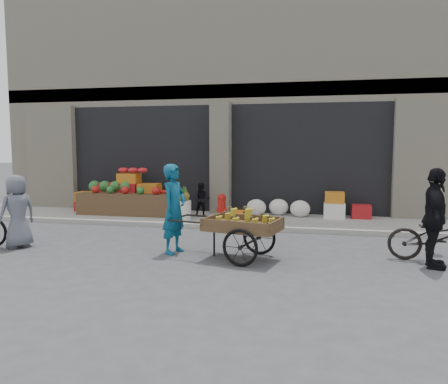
% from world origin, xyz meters
% --- Properties ---
extents(ground, '(80.00, 80.00, 0.00)m').
position_xyz_m(ground, '(0.00, 0.00, 0.00)').
color(ground, '#424244').
rests_on(ground, ground).
extents(sidewalk, '(18.00, 2.20, 0.12)m').
position_xyz_m(sidewalk, '(0.00, 4.10, 0.06)').
color(sidewalk, gray).
rests_on(sidewalk, ground).
extents(building, '(14.00, 6.45, 7.00)m').
position_xyz_m(building, '(0.00, 8.03, 3.37)').
color(building, beige).
rests_on(building, ground).
extents(fruit_display, '(3.10, 1.12, 1.24)m').
position_xyz_m(fruit_display, '(-2.48, 4.38, 0.67)').
color(fruit_display, '#A7171B').
rests_on(fruit_display, sidewalk).
extents(pineapple_bin, '(0.52, 0.52, 0.50)m').
position_xyz_m(pineapple_bin, '(-0.75, 3.60, 0.37)').
color(pineapple_bin, silver).
rests_on(pineapple_bin, sidewalk).
extents(fire_hydrant, '(0.22, 0.22, 0.71)m').
position_xyz_m(fire_hydrant, '(0.35, 3.55, 0.50)').
color(fire_hydrant, '#A5140F').
rests_on(fire_hydrant, sidewalk).
extents(orange_bucket, '(0.32, 0.32, 0.30)m').
position_xyz_m(orange_bucket, '(0.85, 3.50, 0.27)').
color(orange_bucket, orange).
rests_on(orange_bucket, sidewalk).
extents(right_bay_goods, '(3.35, 0.60, 0.70)m').
position_xyz_m(right_bay_goods, '(2.61, 4.70, 0.41)').
color(right_bay_goods, silver).
rests_on(right_bay_goods, sidewalk).
extents(seated_person, '(0.51, 0.43, 0.93)m').
position_xyz_m(seated_person, '(-0.35, 4.20, 0.58)').
color(seated_person, black).
rests_on(seated_person, sidewalk).
extents(banana_cart, '(2.34, 1.34, 0.92)m').
position_xyz_m(banana_cart, '(1.39, 0.40, 0.67)').
color(banana_cart, brown).
rests_on(banana_cart, ground).
extents(vendor_woman, '(0.54, 0.70, 1.70)m').
position_xyz_m(vendor_woman, '(0.08, 0.60, 0.85)').
color(vendor_woman, navy).
rests_on(vendor_woman, ground).
extents(vendor_grey, '(0.74, 0.85, 1.47)m').
position_xyz_m(vendor_grey, '(-3.13, 0.35, 0.74)').
color(vendor_grey, slate).
rests_on(vendor_grey, ground).
extents(bicycle, '(1.78, 0.81, 0.90)m').
position_xyz_m(bicycle, '(4.84, 0.93, 0.45)').
color(bicycle, black).
rests_on(bicycle, ground).
extents(cyclist, '(0.53, 1.03, 1.68)m').
position_xyz_m(cyclist, '(4.64, 0.53, 0.84)').
color(cyclist, black).
rests_on(cyclist, ground).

